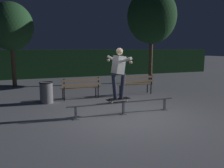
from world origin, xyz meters
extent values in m
plane|color=slate|center=(0.00, 0.00, 0.00)|extent=(90.00, 90.00, 0.00)
cube|color=#193D1E|center=(0.00, 10.68, 0.98)|extent=(24.00, 1.20, 1.96)
cylinder|color=slate|center=(0.00, 0.29, 0.39)|extent=(3.55, 0.06, 0.06)
cube|color=slate|center=(-1.51, 0.29, 0.18)|extent=(0.06, 0.06, 0.36)
cube|color=slate|center=(-1.51, 0.29, 0.01)|extent=(0.18, 0.18, 0.01)
cube|color=slate|center=(0.00, 0.29, 0.18)|extent=(0.06, 0.06, 0.36)
cube|color=slate|center=(0.00, 0.29, 0.01)|extent=(0.18, 0.18, 0.01)
cube|color=slate|center=(1.51, 0.29, 0.18)|extent=(0.06, 0.06, 0.36)
cube|color=slate|center=(1.51, 0.29, 0.01)|extent=(0.18, 0.18, 0.01)
cube|color=black|center=(-0.17, 0.29, 0.50)|extent=(0.80, 0.31, 0.02)
cube|color=black|center=(-0.17, 0.29, 0.51)|extent=(0.78, 0.30, 0.00)
cube|color=#9E9EA3|center=(0.09, 0.33, 0.48)|extent=(0.07, 0.18, 0.02)
cube|color=#9E9EA3|center=(-0.43, 0.25, 0.48)|extent=(0.07, 0.18, 0.02)
cylinder|color=beige|center=(0.11, 0.25, 0.45)|extent=(0.06, 0.04, 0.05)
cylinder|color=beige|center=(0.08, 0.41, 0.45)|extent=(0.06, 0.04, 0.05)
cylinder|color=beige|center=(-0.42, 0.17, 0.45)|extent=(0.06, 0.04, 0.05)
cylinder|color=beige|center=(-0.44, 0.33, 0.45)|extent=(0.06, 0.04, 0.05)
cube|color=black|center=(0.01, 0.31, 0.52)|extent=(0.27, 0.14, 0.03)
cube|color=black|center=(-0.35, 0.26, 0.52)|extent=(0.27, 0.14, 0.03)
cylinder|color=#282D42|center=(-0.03, 0.31, 0.90)|extent=(0.22, 0.15, 0.79)
cylinder|color=#282D42|center=(-0.31, 0.27, 0.90)|extent=(0.22, 0.15, 0.79)
cube|color=silver|center=(-0.17, 0.29, 1.56)|extent=(0.38, 0.41, 0.57)
cylinder|color=silver|center=(-0.11, -0.09, 1.72)|extent=(0.17, 0.61, 0.21)
cylinder|color=silver|center=(-0.23, 0.66, 1.72)|extent=(0.17, 0.61, 0.21)
sphere|color=beige|center=(-0.07, -0.37, 1.67)|extent=(0.09, 0.09, 0.09)
sphere|color=beige|center=(-0.27, 0.94, 1.67)|extent=(0.09, 0.09, 0.09)
sphere|color=beige|center=(-0.14, 0.29, 1.96)|extent=(0.21, 0.21, 0.21)
cube|color=black|center=(-0.07, 3.15, 0.22)|extent=(0.04, 0.04, 0.44)
cube|color=black|center=(-0.06, 2.83, 0.22)|extent=(0.04, 0.04, 0.44)
cube|color=black|center=(-0.06, 2.79, 0.66)|extent=(0.04, 0.04, 0.44)
cube|color=black|center=(-1.47, 3.10, 0.22)|extent=(0.04, 0.04, 0.44)
cube|color=black|center=(-1.46, 2.78, 0.22)|extent=(0.04, 0.04, 0.44)
cube|color=black|center=(-1.46, 2.74, 0.66)|extent=(0.04, 0.04, 0.44)
cube|color=#A38460|center=(-0.77, 3.11, 0.46)|extent=(1.60, 0.14, 0.04)
cube|color=#A38460|center=(-0.77, 2.97, 0.46)|extent=(1.60, 0.14, 0.04)
cube|color=#A38460|center=(-0.76, 2.83, 0.46)|extent=(1.60, 0.14, 0.04)
cube|color=#A38460|center=(-0.76, 2.76, 0.62)|extent=(1.60, 0.09, 0.09)
cube|color=#A38460|center=(-0.76, 2.76, 0.80)|extent=(1.60, 0.09, 0.09)
cube|color=black|center=(2.43, 3.15, 0.22)|extent=(0.04, 0.04, 0.44)
cube|color=black|center=(2.45, 2.83, 0.22)|extent=(0.04, 0.04, 0.44)
cube|color=black|center=(2.45, 2.79, 0.66)|extent=(0.04, 0.04, 0.44)
cube|color=black|center=(1.03, 3.10, 0.22)|extent=(0.04, 0.04, 0.44)
cube|color=black|center=(1.04, 2.78, 0.22)|extent=(0.04, 0.04, 0.44)
cube|color=black|center=(1.04, 2.74, 0.66)|extent=(0.04, 0.04, 0.44)
cube|color=#A38460|center=(1.73, 3.11, 0.46)|extent=(1.60, 0.14, 0.04)
cube|color=#A38460|center=(1.74, 2.97, 0.46)|extent=(1.60, 0.14, 0.04)
cube|color=#A38460|center=(1.74, 2.83, 0.46)|extent=(1.60, 0.14, 0.04)
cube|color=#A38460|center=(1.74, 2.76, 0.62)|extent=(1.60, 0.09, 0.09)
cube|color=#A38460|center=(1.74, 2.76, 0.80)|extent=(1.60, 0.09, 0.09)
cylinder|color=brown|center=(-3.47, 7.08, 1.11)|extent=(0.22, 0.22, 2.22)
ellipsoid|color=#234C28|center=(-3.47, 7.08, 3.18)|extent=(2.26, 2.26, 2.48)
cylinder|color=brown|center=(4.27, 6.11, 1.35)|extent=(0.22, 0.22, 2.69)
ellipsoid|color=#193D1E|center=(4.27, 6.11, 3.92)|extent=(2.90, 2.90, 3.19)
cylinder|color=slate|center=(-2.14, 2.68, 0.39)|extent=(0.48, 0.48, 0.78)
torus|color=black|center=(-2.14, 2.68, 0.78)|extent=(0.52, 0.52, 0.04)
camera|label=1|loc=(-2.73, -6.08, 2.05)|focal=36.45mm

